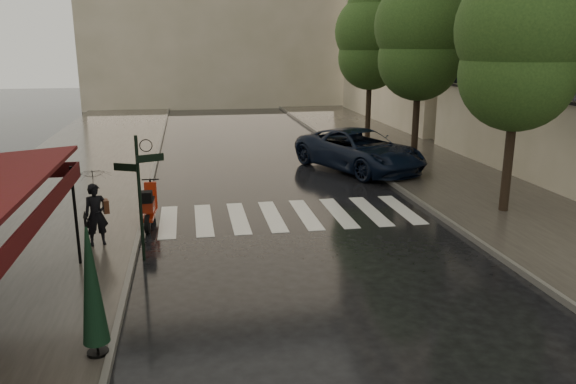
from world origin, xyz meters
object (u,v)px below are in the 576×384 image
object	(u,v)px
parked_car	(359,150)
parasol_front	(91,281)
scooter	(149,207)
pedestrian_with_umbrella	(94,184)

from	to	relation	value
parked_car	parasol_front	world-z (taller)	parasol_front
scooter	parked_car	xyz separation A→B (m)	(8.20, 6.12, 0.27)
scooter	parasol_front	distance (m)	7.23
pedestrian_with_umbrella	scooter	world-z (taller)	pedestrian_with_umbrella
pedestrian_with_umbrella	scooter	xyz separation A→B (m)	(1.20, 1.67, -1.15)
scooter	parasol_front	size ratio (longest dim) A/B	0.78
pedestrian_with_umbrella	parked_car	bearing A→B (deg)	22.45
parked_car	parasol_front	xyz separation A→B (m)	(-8.65, -13.29, 0.59)
pedestrian_with_umbrella	parasol_front	size ratio (longest dim) A/B	0.99
parasol_front	parked_car	bearing A→B (deg)	56.94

